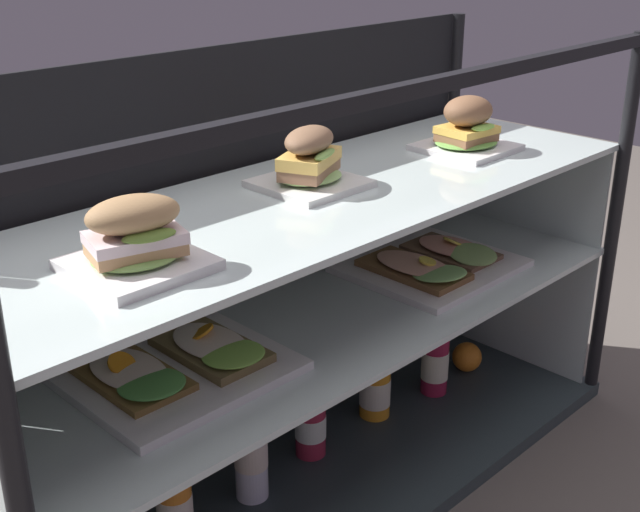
% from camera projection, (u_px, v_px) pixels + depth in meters
% --- Properties ---
extents(ground_plane, '(6.00, 6.00, 0.02)m').
position_uv_depth(ground_plane, '(320.00, 486.00, 1.72)').
color(ground_plane, '#5D554E').
rests_on(ground_plane, ground).
extents(case_base_deck, '(1.43, 0.49, 0.03)m').
position_uv_depth(case_base_deck, '(320.00, 475.00, 1.71)').
color(case_base_deck, '#2D383B').
rests_on(case_base_deck, ground).
extents(case_frame, '(1.43, 0.49, 0.86)m').
position_uv_depth(case_frame, '(265.00, 252.00, 1.63)').
color(case_frame, black).
rests_on(case_frame, ground).
extents(riser_lower_tier, '(1.37, 0.43, 0.34)m').
position_uv_depth(riser_lower_tier, '(320.00, 398.00, 1.63)').
color(riser_lower_tier, silver).
rests_on(riser_lower_tier, case_base_deck).
extents(shelf_lower_glass, '(1.39, 0.44, 0.01)m').
position_uv_depth(shelf_lower_glass, '(320.00, 318.00, 1.57)').
color(shelf_lower_glass, silver).
rests_on(shelf_lower_glass, riser_lower_tier).
extents(riser_upper_tier, '(1.37, 0.43, 0.23)m').
position_uv_depth(riser_upper_tier, '(320.00, 259.00, 1.52)').
color(riser_upper_tier, silver).
rests_on(riser_upper_tier, shelf_lower_glass).
extents(shelf_upper_glass, '(1.39, 0.44, 0.01)m').
position_uv_depth(shelf_upper_glass, '(320.00, 197.00, 1.47)').
color(shelf_upper_glass, silver).
rests_on(shelf_upper_glass, riser_upper_tier).
extents(plated_roll_sandwich_far_left, '(0.17, 0.17, 0.11)m').
position_uv_depth(plated_roll_sandwich_far_left, '(136.00, 241.00, 1.14)').
color(plated_roll_sandwich_far_left, white).
rests_on(plated_roll_sandwich_far_left, shelf_upper_glass).
extents(plated_roll_sandwich_left_of_center, '(0.17, 0.17, 0.11)m').
position_uv_depth(plated_roll_sandwich_left_of_center, '(310.00, 163.00, 1.49)').
color(plated_roll_sandwich_left_of_center, white).
rests_on(plated_roll_sandwich_left_of_center, shelf_upper_glass).
extents(plated_roll_sandwich_mid_left, '(0.18, 0.18, 0.11)m').
position_uv_depth(plated_roll_sandwich_mid_left, '(467.00, 129.00, 1.72)').
color(plated_roll_sandwich_mid_left, white).
rests_on(plated_roll_sandwich_mid_left, shelf_upper_glass).
extents(open_sandwich_tray_mid_right, '(0.34, 0.29, 0.06)m').
position_uv_depth(open_sandwich_tray_mid_right, '(178.00, 366.00, 1.35)').
color(open_sandwich_tray_mid_right, white).
rests_on(open_sandwich_tray_mid_right, shelf_lower_glass).
extents(open_sandwich_tray_mid_left, '(0.34, 0.29, 0.05)m').
position_uv_depth(open_sandwich_tray_mid_left, '(434.00, 263.00, 1.75)').
color(open_sandwich_tray_mid_left, white).
rests_on(open_sandwich_tray_mid_left, shelf_lower_glass).
extents(juice_bottle_front_second, '(0.06, 0.06, 0.22)m').
position_uv_depth(juice_bottle_front_second, '(175.00, 506.00, 1.46)').
color(juice_bottle_front_second, orange).
rests_on(juice_bottle_front_second, case_base_deck).
extents(juice_bottle_back_right, '(0.07, 0.07, 0.24)m').
position_uv_depth(juice_bottle_back_right, '(251.00, 451.00, 1.58)').
color(juice_bottle_back_right, white).
rests_on(juice_bottle_back_right, case_base_deck).
extents(juice_bottle_front_fourth, '(0.07, 0.07, 0.23)m').
position_uv_depth(juice_bottle_front_fourth, '(310.00, 416.00, 1.71)').
color(juice_bottle_front_fourth, '#9F243B').
rests_on(juice_bottle_front_fourth, case_base_deck).
extents(juice_bottle_back_left, '(0.07, 0.07, 0.21)m').
position_uv_depth(juice_bottle_back_left, '(375.00, 384.00, 1.85)').
color(juice_bottle_back_left, orange).
rests_on(juice_bottle_back_left, case_base_deck).
extents(juice_bottle_tucked_behind, '(0.06, 0.06, 0.25)m').
position_uv_depth(juice_bottle_tucked_behind, '(435.00, 355.00, 1.94)').
color(juice_bottle_tucked_behind, '#A21E3F').
rests_on(juice_bottle_tucked_behind, case_base_deck).
extents(orange_fruit_beside_bottles, '(0.07, 0.07, 0.07)m').
position_uv_depth(orange_fruit_beside_bottles, '(467.00, 357.00, 2.05)').
color(orange_fruit_beside_bottles, orange).
rests_on(orange_fruit_beside_bottles, case_base_deck).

